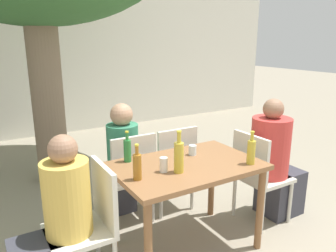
{
  "coord_description": "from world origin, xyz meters",
  "views": [
    {
      "loc": [
        -1.41,
        -2.07,
        1.77
      ],
      "look_at": [
        0.0,
        0.3,
        1.03
      ],
      "focal_mm": 35.0,
      "sensor_mm": 36.0,
      "label": 1
    }
  ],
  "objects_px": {
    "oil_cruet_0": "(179,156)",
    "amber_bottle_2": "(137,166)",
    "person_seated_1": "(274,165)",
    "green_bottle_1": "(127,150)",
    "person_seated_2": "(120,165)",
    "drinking_glass_0": "(164,165)",
    "dining_table_front": "(187,176)",
    "oil_cruet_3": "(251,151)",
    "patio_chair_3": "(172,163)",
    "drinking_glass_1": "(193,150)",
    "patio_chair_0": "(90,219)",
    "person_seated_0": "(56,230)",
    "patio_chair_2": "(130,173)",
    "patio_chair_1": "(257,172)"
  },
  "relations": [
    {
      "from": "patio_chair_3",
      "to": "drinking_glass_1",
      "type": "relative_size",
      "value": 10.43
    },
    {
      "from": "amber_bottle_2",
      "to": "patio_chair_3",
      "type": "bearing_deg",
      "value": 44.08
    },
    {
      "from": "patio_chair_0",
      "to": "patio_chair_3",
      "type": "bearing_deg",
      "value": 120.33
    },
    {
      "from": "patio_chair_3",
      "to": "drinking_glass_0",
      "type": "height_order",
      "value": "patio_chair_3"
    },
    {
      "from": "person_seated_2",
      "to": "green_bottle_1",
      "type": "distance_m",
      "value": 0.69
    },
    {
      "from": "patio_chair_3",
      "to": "dining_table_front",
      "type": "bearing_deg",
      "value": 69.12
    },
    {
      "from": "person_seated_0",
      "to": "drinking_glass_1",
      "type": "bearing_deg",
      "value": 96.97
    },
    {
      "from": "dining_table_front",
      "to": "patio_chair_0",
      "type": "bearing_deg",
      "value": 180.0
    },
    {
      "from": "patio_chair_3",
      "to": "drinking_glass_0",
      "type": "distance_m",
      "value": 0.89
    },
    {
      "from": "oil_cruet_0",
      "to": "green_bottle_1",
      "type": "height_order",
      "value": "oil_cruet_0"
    },
    {
      "from": "dining_table_front",
      "to": "oil_cruet_3",
      "type": "xyz_separation_m",
      "value": [
        0.45,
        -0.27,
        0.21
      ]
    },
    {
      "from": "patio_chair_2",
      "to": "person_seated_1",
      "type": "relative_size",
      "value": 0.75
    },
    {
      "from": "patio_chair_3",
      "to": "person_seated_2",
      "type": "bearing_deg",
      "value": -26.99
    },
    {
      "from": "green_bottle_1",
      "to": "oil_cruet_3",
      "type": "relative_size",
      "value": 0.95
    },
    {
      "from": "dining_table_front",
      "to": "patio_chair_1",
      "type": "relative_size",
      "value": 1.29
    },
    {
      "from": "patio_chair_1",
      "to": "green_bottle_1",
      "type": "xyz_separation_m",
      "value": [
        -1.22,
        0.29,
        0.36
      ]
    },
    {
      "from": "patio_chair_3",
      "to": "oil_cruet_0",
      "type": "height_order",
      "value": "oil_cruet_0"
    },
    {
      "from": "green_bottle_1",
      "to": "amber_bottle_2",
      "type": "xyz_separation_m",
      "value": [
        -0.09,
        -0.37,
        0.0
      ]
    },
    {
      "from": "patio_chair_0",
      "to": "person_seated_2",
      "type": "bearing_deg",
      "value": 145.72
    },
    {
      "from": "dining_table_front",
      "to": "drinking_glass_0",
      "type": "distance_m",
      "value": 0.3
    },
    {
      "from": "amber_bottle_2",
      "to": "person_seated_0",
      "type": "bearing_deg",
      "value": 172.89
    },
    {
      "from": "patio_chair_0",
      "to": "green_bottle_1",
      "type": "xyz_separation_m",
      "value": [
        0.43,
        0.29,
        0.36
      ]
    },
    {
      "from": "patio_chair_3",
      "to": "patio_chair_1",
      "type": "bearing_deg",
      "value": 133.42
    },
    {
      "from": "oil_cruet_0",
      "to": "patio_chair_2",
      "type": "bearing_deg",
      "value": 96.64
    },
    {
      "from": "green_bottle_1",
      "to": "oil_cruet_3",
      "type": "bearing_deg",
      "value": -33.86
    },
    {
      "from": "person_seated_1",
      "to": "drinking_glass_0",
      "type": "distance_m",
      "value": 1.33
    },
    {
      "from": "patio_chair_1",
      "to": "patio_chair_3",
      "type": "xyz_separation_m",
      "value": [
        -0.59,
        0.62,
        0.0
      ]
    },
    {
      "from": "oil_cruet_0",
      "to": "amber_bottle_2",
      "type": "bearing_deg",
      "value": 172.91
    },
    {
      "from": "patio_chair_0",
      "to": "drinking_glass_1",
      "type": "bearing_deg",
      "value": 98.66
    },
    {
      "from": "person_seated_1",
      "to": "person_seated_2",
      "type": "distance_m",
      "value": 1.56
    },
    {
      "from": "drinking_glass_0",
      "to": "oil_cruet_0",
      "type": "bearing_deg",
      "value": -34.12
    },
    {
      "from": "patio_chair_0",
      "to": "person_seated_2",
      "type": "distance_m",
      "value": 1.04
    },
    {
      "from": "person_seated_1",
      "to": "patio_chair_3",
      "type": "bearing_deg",
      "value": 52.79
    },
    {
      "from": "drinking_glass_0",
      "to": "person_seated_2",
      "type": "bearing_deg",
      "value": 89.36
    },
    {
      "from": "person_seated_2",
      "to": "oil_cruet_3",
      "type": "xyz_separation_m",
      "value": [
        0.68,
        -1.13,
        0.36
      ]
    },
    {
      "from": "oil_cruet_0",
      "to": "green_bottle_1",
      "type": "relative_size",
      "value": 1.26
    },
    {
      "from": "patio_chair_3",
      "to": "oil_cruet_3",
      "type": "distance_m",
      "value": 0.98
    },
    {
      "from": "person_seated_2",
      "to": "drinking_glass_0",
      "type": "distance_m",
      "value": 0.97
    },
    {
      "from": "patio_chair_2",
      "to": "drinking_glass_0",
      "type": "bearing_deg",
      "value": 89.13
    },
    {
      "from": "dining_table_front",
      "to": "patio_chair_3",
      "type": "bearing_deg",
      "value": 69.12
    },
    {
      "from": "person_seated_1",
      "to": "green_bottle_1",
      "type": "bearing_deg",
      "value": 78.5
    },
    {
      "from": "dining_table_front",
      "to": "person_seated_0",
      "type": "xyz_separation_m",
      "value": [
        -1.07,
        -0.0,
        -0.15
      ]
    },
    {
      "from": "amber_bottle_2",
      "to": "drinking_glass_1",
      "type": "bearing_deg",
      "value": 19.2
    },
    {
      "from": "person_seated_2",
      "to": "green_bottle_1",
      "type": "height_order",
      "value": "person_seated_2"
    },
    {
      "from": "dining_table_front",
      "to": "patio_chair_0",
      "type": "xyz_separation_m",
      "value": [
        -0.83,
        0.0,
        -0.15
      ]
    },
    {
      "from": "drinking_glass_0",
      "to": "patio_chair_0",
      "type": "bearing_deg",
      "value": 175.15
    },
    {
      "from": "person_seated_1",
      "to": "oil_cruet_3",
      "type": "relative_size",
      "value": 4.44
    },
    {
      "from": "patio_chair_2",
      "to": "drinking_glass_1",
      "type": "xyz_separation_m",
      "value": [
        0.4,
        -0.47,
        0.3
      ]
    },
    {
      "from": "dining_table_front",
      "to": "person_seated_2",
      "type": "height_order",
      "value": "person_seated_2"
    },
    {
      "from": "oil_cruet_3",
      "to": "green_bottle_1",
      "type": "bearing_deg",
      "value": 146.14
    }
  ]
}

